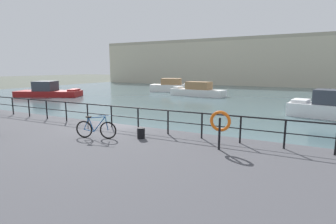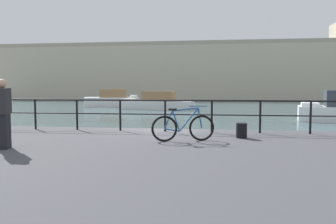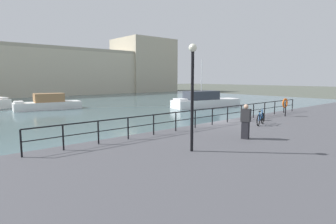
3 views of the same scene
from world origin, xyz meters
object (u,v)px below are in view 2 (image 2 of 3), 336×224
at_px(harbor_building, 243,71).
at_px(moored_harbor_tender, 158,102).
at_px(mooring_bollard, 242,130).
at_px(standing_person, 3,113).
at_px(moored_cabin_cruiser, 112,99).
at_px(parked_bicycle, 183,127).

bearing_deg(harbor_building, moored_harbor_tender, -111.13).
relative_size(mooring_bollard, standing_person, 0.26).
height_order(harbor_building, standing_person, harbor_building).
xyz_separation_m(moored_cabin_cruiser, standing_person, (7.31, -32.15, 0.86)).
xyz_separation_m(moored_harbor_tender, mooring_bollard, (6.69, -24.75, 0.34)).
distance_m(mooring_bollard, standing_person, 6.43).
relative_size(moored_cabin_cruiser, standing_person, 4.19).
bearing_deg(mooring_bollard, moored_cabin_cruiser, 114.00).
bearing_deg(harbor_building, moored_cabin_cruiser, -126.09).
bearing_deg(moored_harbor_tender, mooring_bollard, 112.08).
distance_m(moored_harbor_tender, parked_bicycle, 26.09).
bearing_deg(moored_harbor_tender, standing_person, 98.67).
distance_m(harbor_building, moored_harbor_tender, 31.80).
height_order(mooring_bollard, standing_person, standing_person).
height_order(parked_bicycle, standing_person, standing_person).
xyz_separation_m(moored_harbor_tender, moored_cabin_cruiser, (-6.50, 4.87, 0.12)).
bearing_deg(moored_cabin_cruiser, standing_person, -95.58).
distance_m(parked_bicycle, mooring_bollard, 1.86).
xyz_separation_m(harbor_building, parked_bicycle, (-6.30, -54.93, -4.17)).
bearing_deg(standing_person, moored_harbor_tender, 76.78).
xyz_separation_m(harbor_building, moored_harbor_tender, (-11.33, -29.34, -4.68)).
height_order(moored_harbor_tender, mooring_bollard, moored_harbor_tender).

